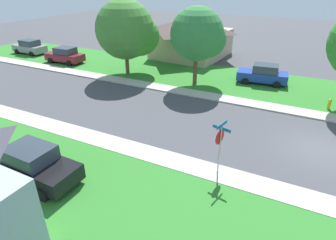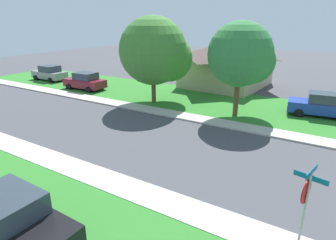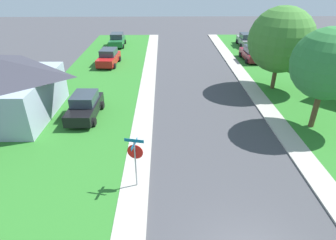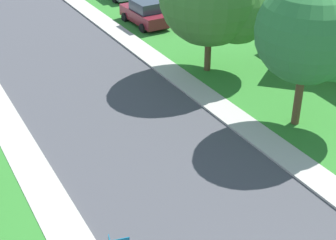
{
  "view_description": "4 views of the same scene",
  "coord_description": "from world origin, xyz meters",
  "px_view_note": "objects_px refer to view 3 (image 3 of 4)",
  "views": [
    {
      "loc": [
        -15.69,
        1.6,
        8.62
      ],
      "look_at": [
        -2.97,
        7.94,
        1.4
      ],
      "focal_mm": 30.19,
      "sensor_mm": 36.0,
      "label": 1
    },
    {
      "loc": [
        -12.37,
        4.31,
        6.56
      ],
      "look_at": [
        0.1,
        11.83,
        1.4
      ],
      "focal_mm": 30.0,
      "sensor_mm": 36.0,
      "label": 2
    },
    {
      "loc": [
        -3.24,
        -6.33,
        9.57
      ],
      "look_at": [
        -2.98,
        8.75,
        1.4
      ],
      "focal_mm": 30.08,
      "sensor_mm": 36.0,
      "label": 3
    },
    {
      "loc": [
        -7.91,
        -4.47,
        11.52
      ],
      "look_at": [
        0.74,
        11.15,
        1.4
      ],
      "focal_mm": 54.06,
      "sensor_mm": 36.0,
      "label": 4
    }
  ],
  "objects_px": {
    "car_green_far_down_street": "(117,40)",
    "tree_across_right": "(285,43)",
    "car_black_near_corner": "(85,106)",
    "tree_sidewalk_far": "(333,67)",
    "stop_sign_far_corner": "(135,155)",
    "car_maroon_driveway_right": "(252,53)",
    "car_grey_kerbside_mid": "(246,40)",
    "car_red_across_road": "(109,57)"
  },
  "relations": [
    {
      "from": "car_red_across_road",
      "to": "car_black_near_corner",
      "type": "xyz_separation_m",
      "value": [
        0.4,
        -12.45,
        0.0
      ]
    },
    {
      "from": "car_red_across_road",
      "to": "car_maroon_driveway_right",
      "type": "relative_size",
      "value": 1.02
    },
    {
      "from": "car_maroon_driveway_right",
      "to": "car_black_near_corner",
      "type": "bearing_deg",
      "value": -139.07
    },
    {
      "from": "car_red_across_road",
      "to": "car_grey_kerbside_mid",
      "type": "distance_m",
      "value": 19.32
    },
    {
      "from": "tree_sidewalk_far",
      "to": "car_maroon_driveway_right",
      "type": "bearing_deg",
      "value": 90.1
    },
    {
      "from": "car_grey_kerbside_mid",
      "to": "tree_across_right",
      "type": "xyz_separation_m",
      "value": [
        -1.34,
        -15.76,
        3.26
      ]
    },
    {
      "from": "stop_sign_far_corner",
      "to": "tree_sidewalk_far",
      "type": "height_order",
      "value": "tree_sidewalk_far"
    },
    {
      "from": "car_black_near_corner",
      "to": "tree_sidewalk_far",
      "type": "distance_m",
      "value": 16.38
    },
    {
      "from": "stop_sign_far_corner",
      "to": "tree_across_right",
      "type": "xyz_separation_m",
      "value": [
        11.43,
        12.45,
        2.25
      ]
    },
    {
      "from": "car_maroon_driveway_right",
      "to": "tree_sidewalk_far",
      "type": "relative_size",
      "value": 0.66
    },
    {
      "from": "car_maroon_driveway_right",
      "to": "car_black_near_corner",
      "type": "distance_m",
      "value": 21.02
    },
    {
      "from": "car_grey_kerbside_mid",
      "to": "car_green_far_down_street",
      "type": "relative_size",
      "value": 1.0
    },
    {
      "from": "car_green_far_down_street",
      "to": "tree_across_right",
      "type": "relative_size",
      "value": 0.62
    },
    {
      "from": "stop_sign_far_corner",
      "to": "tree_across_right",
      "type": "height_order",
      "value": "tree_across_right"
    },
    {
      "from": "stop_sign_far_corner",
      "to": "car_maroon_driveway_right",
      "type": "height_order",
      "value": "stop_sign_far_corner"
    },
    {
      "from": "stop_sign_far_corner",
      "to": "car_red_across_road",
      "type": "relative_size",
      "value": 0.63
    },
    {
      "from": "car_black_near_corner",
      "to": "car_green_far_down_street",
      "type": "height_order",
      "value": "same"
    },
    {
      "from": "tree_across_right",
      "to": "tree_sidewalk_far",
      "type": "relative_size",
      "value": 1.06
    },
    {
      "from": "car_green_far_down_street",
      "to": "tree_across_right",
      "type": "height_order",
      "value": "tree_across_right"
    },
    {
      "from": "car_black_near_corner",
      "to": "car_green_far_down_street",
      "type": "bearing_deg",
      "value": 91.8
    },
    {
      "from": "car_green_far_down_street",
      "to": "car_black_near_corner",
      "type": "bearing_deg",
      "value": -88.2
    },
    {
      "from": "car_grey_kerbside_mid",
      "to": "tree_sidewalk_far",
      "type": "height_order",
      "value": "tree_sidewalk_far"
    },
    {
      "from": "car_maroon_driveway_right",
      "to": "tree_sidewalk_far",
      "type": "height_order",
      "value": "tree_sidewalk_far"
    },
    {
      "from": "car_grey_kerbside_mid",
      "to": "car_green_far_down_street",
      "type": "height_order",
      "value": "same"
    },
    {
      "from": "stop_sign_far_corner",
      "to": "car_maroon_driveway_right",
      "type": "distance_m",
      "value": 24.21
    },
    {
      "from": "car_maroon_driveway_right",
      "to": "car_green_far_down_street",
      "type": "bearing_deg",
      "value": 156.54
    },
    {
      "from": "tree_sidewalk_far",
      "to": "car_red_across_road",
      "type": "bearing_deg",
      "value": 138.61
    },
    {
      "from": "car_maroon_driveway_right",
      "to": "car_black_near_corner",
      "type": "xyz_separation_m",
      "value": [
        -15.88,
        -13.77,
        0.0
      ]
    },
    {
      "from": "car_red_across_road",
      "to": "tree_sidewalk_far",
      "type": "relative_size",
      "value": 0.67
    },
    {
      "from": "car_red_across_road",
      "to": "tree_across_right",
      "type": "height_order",
      "value": "tree_across_right"
    },
    {
      "from": "stop_sign_far_corner",
      "to": "tree_sidewalk_far",
      "type": "xyz_separation_m",
      "value": [
        11.62,
        5.54,
        2.38
      ]
    },
    {
      "from": "stop_sign_far_corner",
      "to": "car_maroon_driveway_right",
      "type": "xyz_separation_m",
      "value": [
        11.6,
        21.22,
        -1.01
      ]
    },
    {
      "from": "car_black_near_corner",
      "to": "tree_sidewalk_far",
      "type": "height_order",
      "value": "tree_sidewalk_far"
    },
    {
      "from": "car_black_near_corner",
      "to": "tree_across_right",
      "type": "xyz_separation_m",
      "value": [
        15.71,
        4.99,
        3.26
      ]
    },
    {
      "from": "car_maroon_driveway_right",
      "to": "car_black_near_corner",
      "type": "relative_size",
      "value": 1.0
    },
    {
      "from": "stop_sign_far_corner",
      "to": "car_red_across_road",
      "type": "bearing_deg",
      "value": 103.23
    },
    {
      "from": "car_green_far_down_street",
      "to": "tree_across_right",
      "type": "bearing_deg",
      "value": -44.27
    },
    {
      "from": "stop_sign_far_corner",
      "to": "car_red_across_road",
      "type": "xyz_separation_m",
      "value": [
        -4.68,
        19.9,
        -1.01
      ]
    },
    {
      "from": "car_green_far_down_street",
      "to": "stop_sign_far_corner",
      "type": "bearing_deg",
      "value": -80.13
    },
    {
      "from": "stop_sign_far_corner",
      "to": "car_maroon_driveway_right",
      "type": "relative_size",
      "value": 0.64
    },
    {
      "from": "tree_sidewalk_far",
      "to": "car_black_near_corner",
      "type": "bearing_deg",
      "value": 173.13
    },
    {
      "from": "car_maroon_driveway_right",
      "to": "car_green_far_down_street",
      "type": "relative_size",
      "value": 1.0
    }
  ]
}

